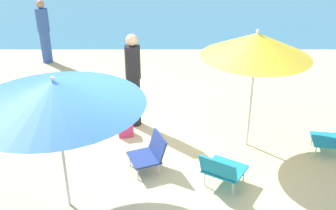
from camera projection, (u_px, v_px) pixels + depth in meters
ground_plane at (153, 171)px, 6.20m from camera, size 40.00×40.00×0.00m
umbrella_blue at (54, 93)px, 4.74m from camera, size 2.20×2.20×1.90m
umbrella_yellow at (256, 45)px, 6.11m from camera, size 1.72×1.72×2.03m
beach_chair_a at (334, 136)px, 6.55m from camera, size 0.62×0.56×0.59m
beach_chair_c at (222, 169)px, 5.68m from camera, size 0.78×0.79×0.59m
beach_chair_d at (150, 153)px, 6.11m from camera, size 0.65×0.65×0.57m
person_a at (44, 32)px, 10.27m from camera, size 0.31×0.31×1.64m
person_b at (133, 80)px, 7.16m from camera, size 0.28×0.28×1.75m
beach_bag at (125, 129)px, 7.12m from camera, size 0.30×0.25×0.26m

